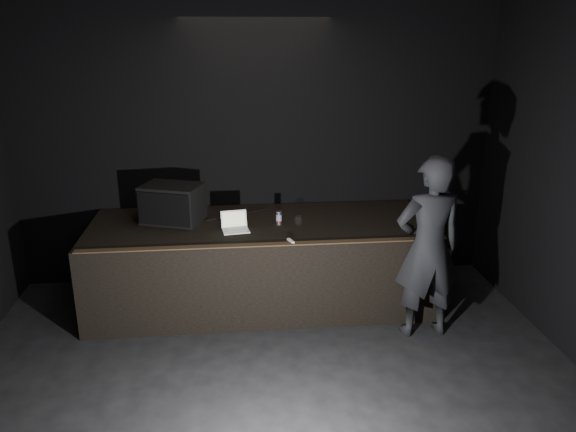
% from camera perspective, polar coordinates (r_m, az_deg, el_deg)
% --- Properties ---
extents(room_walls, '(6.10, 7.10, 3.52)m').
position_cam_1_polar(room_walls, '(3.68, -0.49, 0.52)').
color(room_walls, black).
rests_on(room_walls, ground).
extents(stage_riser, '(4.00, 1.50, 1.00)m').
position_cam_1_polar(stage_riser, '(6.76, -2.66, -4.73)').
color(stage_riser, black).
rests_on(stage_riser, ground).
extents(riser_lip, '(3.92, 0.10, 0.01)m').
position_cam_1_polar(riser_lip, '(5.92, -2.33, -2.90)').
color(riser_lip, brown).
rests_on(riser_lip, stage_riser).
extents(stage_monitor, '(0.79, 0.68, 0.45)m').
position_cam_1_polar(stage_monitor, '(6.70, -11.66, 1.25)').
color(stage_monitor, black).
rests_on(stage_monitor, stage_riser).
extents(cable, '(0.76, 0.39, 0.02)m').
position_cam_1_polar(cable, '(6.87, -5.19, 0.11)').
color(cable, black).
rests_on(cable, stage_riser).
extents(laptop, '(0.33, 0.30, 0.20)m').
position_cam_1_polar(laptop, '(6.37, -5.41, -0.95)').
color(laptop, silver).
rests_on(laptop, stage_riser).
extents(beer_can, '(0.07, 0.07, 0.16)m').
position_cam_1_polar(beer_can, '(6.51, -0.94, -0.20)').
color(beer_can, silver).
rests_on(beer_can, stage_riser).
extents(plastic_cup, '(0.08, 0.08, 0.11)m').
position_cam_1_polar(plastic_cup, '(6.49, 1.05, -0.50)').
color(plastic_cup, white).
rests_on(plastic_cup, stage_riser).
extents(wii_remote, '(0.07, 0.14, 0.02)m').
position_cam_1_polar(wii_remote, '(5.99, 0.28, -2.56)').
color(wii_remote, white).
rests_on(wii_remote, stage_riser).
extents(person, '(0.75, 0.53, 1.98)m').
position_cam_1_polar(person, '(6.04, 14.04, -3.19)').
color(person, black).
rests_on(person, ground).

